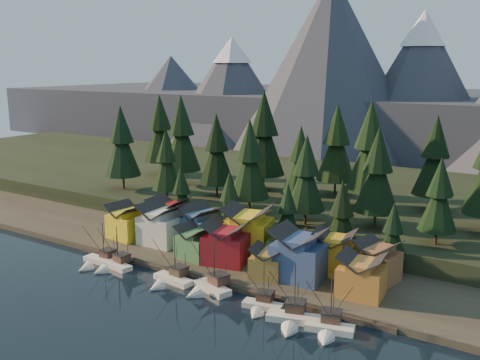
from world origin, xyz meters
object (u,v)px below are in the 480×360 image
Objects in this scene: boat_1 at (113,260)px; house_front_0 at (128,220)px; boat_6 at (329,321)px; house_back_0 at (169,216)px; boat_2 at (169,274)px; boat_5 at (293,312)px; boat_0 at (98,257)px; boat_4 at (261,299)px; house_back_1 at (203,225)px; boat_3 at (208,281)px; house_front_1 at (162,223)px.

house_front_0 is (-9.93, 15.36, 4.07)m from boat_1.
boat_6 is 61.82m from house_back_0.
boat_5 is (30.79, -2.23, 0.16)m from boat_2.
boat_2 reaches higher than boat_0.
boat_6 is 1.16× the size of house_back_0.
boat_2 is 1.09× the size of boat_4.
boat_1 is at bearing -171.54° from boat_2.
boat_2 is 1.14× the size of house_back_0.
house_back_1 is (15.14, 20.98, 4.90)m from boat_0.
boat_1 is 1.12× the size of house_front_0.
boat_2 is 0.92× the size of boat_3.
house_front_1 is (-15.82, 16.13, 4.74)m from boat_2.
boat_5 is 43.64m from house_back_1.
boat_0 is 23.54m from house_back_0.
boat_4 is at bearing 5.98° from boat_2.
house_front_1 is 1.02× the size of house_back_0.
boat_3 is 28.25m from boat_6.
boat_5 is 55.61m from house_back_0.
house_back_0 is 12.81m from house_back_1.
house_back_1 is at bearing 21.56° from house_front_0.
house_front_0 is (-5.13, 15.36, 4.31)m from boat_0.
house_back_0 reaches higher than boat_1.
boat_5 is 7.00m from boat_6.
boat_1 is 0.97× the size of boat_2.
boat_4 is at bearing 150.24° from boat_5.
boat_0 is at bearing 170.39° from boat_4.
boat_6 is 66.53m from house_front_0.
house_back_0 is (-2.33, 22.90, 4.61)m from boat_1.
boat_1 is at bearing 162.02° from boat_5.
boat_1 is 0.88× the size of boat_3.
boat_0 is at bearing -171.93° from boat_2.
boat_3 reaches higher than boat_6.
boat_3 is 25.63m from house_back_1.
boat_3 is at bearing -32.49° from house_front_1.
boat_3 is at bearing -38.28° from house_back_1.
boat_2 is 1.16× the size of house_front_0.
house_back_0 is (-41.94, 22.73, 4.68)m from boat_4.
house_front_1 is at bearing 12.79° from house_front_0.
boat_2 is 30.63m from house_front_0.
boat_3 reaches higher than boat_2.
house_back_0 reaches higher than boat_5.
house_back_1 is (20.27, 5.62, 0.59)m from house_front_0.
boat_1 is 0.95× the size of boat_6.
boat_4 is at bearing -10.99° from house_front_0.
house_front_1 is at bearing -142.79° from house_back_1.
house_front_1 is (-25.49, 15.30, 4.38)m from boat_3.
boat_2 is 1.05× the size of house_back_1.
house_back_0 reaches higher than boat_4.
boat_4 is (23.08, -0.32, -0.06)m from boat_2.
boat_1 reaches higher than boat_0.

